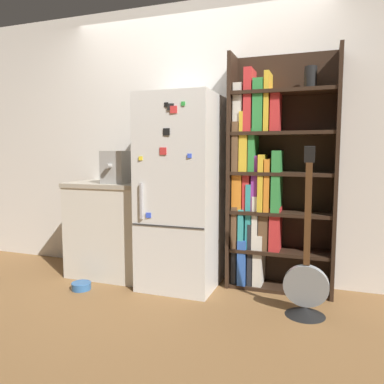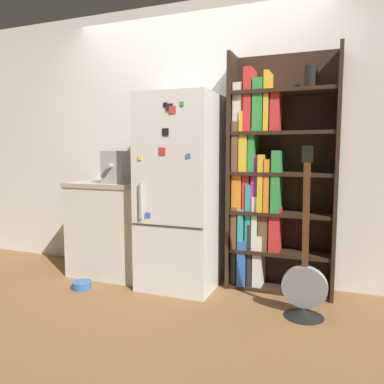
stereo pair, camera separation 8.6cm
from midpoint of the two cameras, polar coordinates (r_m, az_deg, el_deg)
The scene contains 8 objects.
ground_plane at distance 3.42m, azimuth -3.06°, elevation -14.45°, with size 16.00×16.00×0.00m, color olive.
wall_back at distance 3.64m, azimuth -0.28°, elevation 7.69°, with size 8.00×0.05×2.60m.
refrigerator at distance 3.33m, azimuth -2.33°, elevation 0.01°, with size 0.65×0.68×1.69m.
bookshelf at distance 3.32m, azimuth 10.70°, elevation 1.70°, with size 0.90×0.31×2.03m.
kitchen_counter at distance 3.77m, azimuth -12.65°, elevation -5.41°, with size 0.77×0.58×0.91m.
espresso_machine at distance 3.60m, azimuth -11.82°, elevation 3.76°, with size 0.23×0.35×0.30m.
guitar at distance 2.94m, azimuth 16.10°, elevation -14.50°, with size 0.33×0.30×1.24m.
pet_bowl at distance 3.53m, azimuth -17.21°, elevation -13.45°, with size 0.17×0.17×0.06m.
Camera 1 is at (1.20, -2.97, 1.20)m, focal length 35.00 mm.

